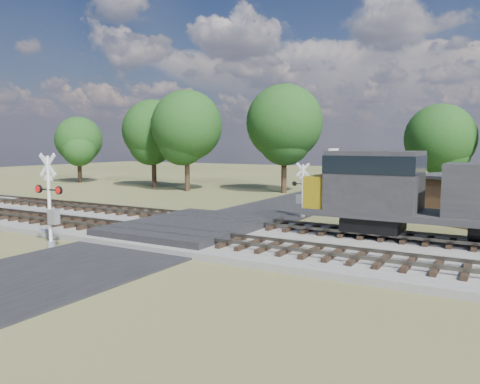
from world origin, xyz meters
The scene contains 10 objects.
ground centered at (0.00, 0.00, 0.00)m, with size 160.00×160.00×0.00m, color #4B4D29.
ballast_bed centered at (10.00, 0.50, 0.15)m, with size 140.00×10.00×0.30m, color gray.
road centered at (0.00, 0.00, 0.04)m, with size 7.00×60.00×0.08m, color black.
crossing_panel centered at (0.00, 0.50, 0.32)m, with size 7.00×9.00×0.62m, color #262628.
track_near centered at (3.12, -2.00, 0.41)m, with size 140.00×2.60×0.33m.
track_far centered at (3.12, 3.00, 0.41)m, with size 140.00×2.60×0.33m.
crossing_signal_near centered at (-3.61, -6.01, 1.89)m, with size 1.83×0.40×4.55m.
crossing_signal_far centered at (3.18, 8.49, 1.55)m, with size 1.51×0.33×3.74m.
equipment_shed centered at (12.23, 11.85, 1.53)m, with size 5.81×5.81×3.03m.
treeline centered at (7.08, 21.27, 6.75)m, with size 83.21×10.83×11.79m.
Camera 1 is at (15.13, -20.57, 4.97)m, focal length 35.00 mm.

